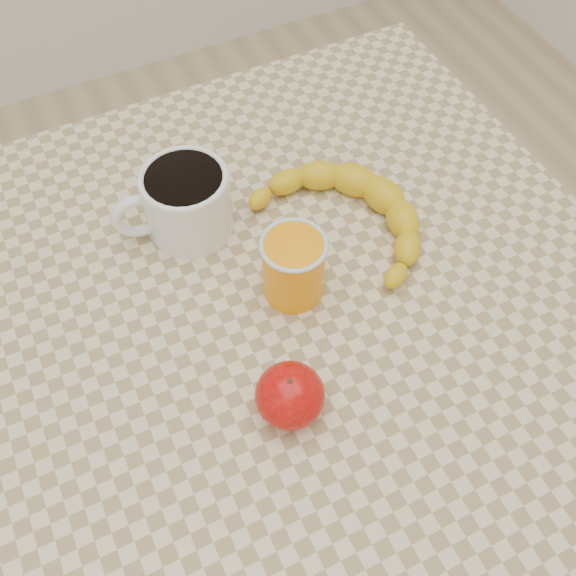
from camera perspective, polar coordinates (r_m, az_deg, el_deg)
name	(u,v)px	position (r m, az deg, el deg)	size (l,w,h in m)	color
ground	(288,491)	(1.43, 0.00, -17.59)	(3.00, 3.00, 0.00)	tan
table	(288,335)	(0.81, 0.00, -4.18)	(0.80, 0.80, 0.75)	beige
coffee_mug	(185,201)	(0.78, -9.15, 7.68)	(0.15, 0.11, 0.09)	white
orange_juice_glass	(293,267)	(0.71, 0.49, 1.91)	(0.07, 0.07, 0.09)	orange
apple	(290,395)	(0.65, 0.17, -9.53)	(0.08, 0.08, 0.07)	#8C0407
banana	(348,215)	(0.79, 5.37, 6.48)	(0.25, 0.31, 0.04)	yellow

